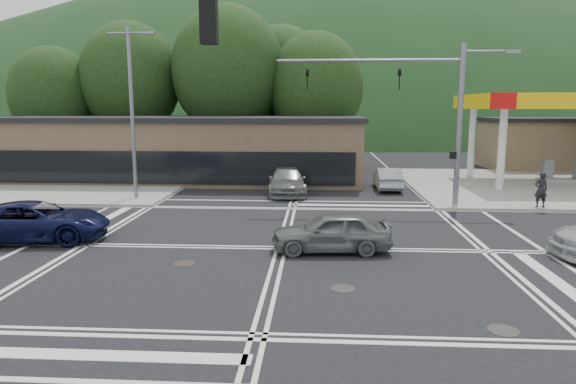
# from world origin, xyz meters

# --- Properties ---
(ground) EXTENTS (120.00, 120.00, 0.00)m
(ground) POSITION_xyz_m (0.00, 0.00, 0.00)
(ground) COLOR black
(ground) RESTS_ON ground
(sidewalk_ne) EXTENTS (16.00, 16.00, 0.15)m
(sidewalk_ne) POSITION_xyz_m (15.00, 15.00, 0.07)
(sidewalk_ne) COLOR gray
(sidewalk_ne) RESTS_ON ground
(sidewalk_nw) EXTENTS (16.00, 16.00, 0.15)m
(sidewalk_nw) POSITION_xyz_m (-15.00, 15.00, 0.07)
(sidewalk_nw) COLOR gray
(sidewalk_nw) RESTS_ON ground
(gas_station_canopy) EXTENTS (12.32, 8.34, 5.75)m
(gas_station_canopy) POSITION_xyz_m (16.99, 15.99, 5.04)
(gas_station_canopy) COLOR silver
(gas_station_canopy) RESTS_ON ground
(convenience_store) EXTENTS (10.00, 6.00, 3.80)m
(convenience_store) POSITION_xyz_m (20.00, 25.00, 1.90)
(convenience_store) COLOR #846B4F
(convenience_store) RESTS_ON ground
(commercial_row) EXTENTS (24.00, 8.00, 4.00)m
(commercial_row) POSITION_xyz_m (-8.00, 17.00, 2.00)
(commercial_row) COLOR brown
(commercial_row) RESTS_ON ground
(hill_north) EXTENTS (252.00, 126.00, 140.00)m
(hill_north) POSITION_xyz_m (0.00, 90.00, 0.00)
(hill_north) COLOR #193819
(hill_north) RESTS_ON ground
(tree_n_a) EXTENTS (8.00, 8.00, 11.75)m
(tree_n_a) POSITION_xyz_m (-14.00, 24.00, 7.14)
(tree_n_a) COLOR #382619
(tree_n_a) RESTS_ON ground
(tree_n_b) EXTENTS (9.00, 9.00, 12.98)m
(tree_n_b) POSITION_xyz_m (-6.00, 24.00, 7.79)
(tree_n_b) COLOR #382619
(tree_n_b) RESTS_ON ground
(tree_n_c) EXTENTS (7.60, 7.60, 10.87)m
(tree_n_c) POSITION_xyz_m (1.00, 24.00, 6.49)
(tree_n_c) COLOR #382619
(tree_n_c) RESTS_ON ground
(tree_n_d) EXTENTS (6.80, 6.80, 9.76)m
(tree_n_d) POSITION_xyz_m (-20.00, 23.00, 5.84)
(tree_n_d) COLOR #382619
(tree_n_d) RESTS_ON ground
(tree_n_e) EXTENTS (8.40, 8.40, 11.98)m
(tree_n_e) POSITION_xyz_m (-2.00, 28.00, 7.14)
(tree_n_e) COLOR #382619
(tree_n_e) RESTS_ON ground
(streetlight_nw) EXTENTS (2.50, 0.25, 9.00)m
(streetlight_nw) POSITION_xyz_m (-8.44, 9.00, 5.05)
(streetlight_nw) COLOR slate
(streetlight_nw) RESTS_ON ground
(signal_mast_ne) EXTENTS (11.65, 0.30, 8.00)m
(signal_mast_ne) POSITION_xyz_m (6.95, 8.20, 5.07)
(signal_mast_ne) COLOR slate
(signal_mast_ne) RESTS_ON ground
(car_blue_west) EXTENTS (5.65, 3.25, 1.48)m
(car_blue_west) POSITION_xyz_m (-9.30, 0.50, 0.74)
(car_blue_west) COLOR #0C1036
(car_blue_west) RESTS_ON ground
(car_grey_center) EXTENTS (4.23, 1.94, 1.40)m
(car_grey_center) POSITION_xyz_m (1.76, -0.30, 0.70)
(car_grey_center) COLOR slate
(car_grey_center) RESTS_ON ground
(car_queue_a) EXTENTS (1.43, 4.06, 1.34)m
(car_queue_a) POSITION_xyz_m (5.50, 13.50, 0.67)
(car_queue_a) COLOR #999C9F
(car_queue_a) RESTS_ON ground
(car_queue_b) EXTENTS (2.05, 4.43, 1.47)m
(car_queue_b) POSITION_xyz_m (1.00, 18.77, 0.73)
(car_queue_b) COLOR #B2B2AD
(car_queue_b) RESTS_ON ground
(car_northbound) EXTENTS (2.50, 5.29, 1.49)m
(car_northbound) POSITION_xyz_m (-0.50, 11.46, 0.75)
(car_northbound) COLOR slate
(car_northbound) RESTS_ON ground
(pedestrian) EXTENTS (0.63, 0.42, 1.72)m
(pedestrian) POSITION_xyz_m (12.06, 7.50, 1.01)
(pedestrian) COLOR black
(pedestrian) RESTS_ON sidewalk_ne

